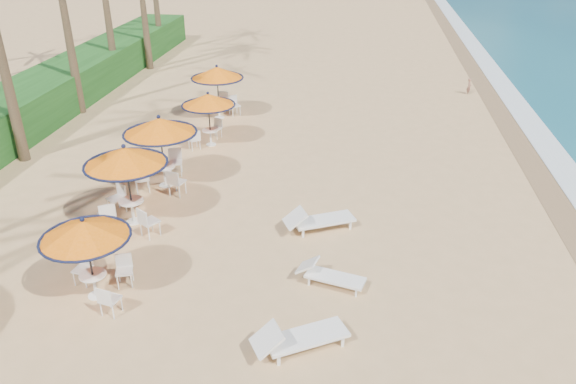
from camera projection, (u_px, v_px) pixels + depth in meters
The scene contains 13 objects.
ground at pixel (288, 315), 13.75m from camera, with size 160.00×160.00×0.00m, color tan.
foam_strip at pixel (563, 168), 21.48m from camera, with size 1.20×140.00×0.04m, color white.
wetsand_band at pixel (539, 167), 21.59m from camera, with size 1.40×140.00×0.02m, color olive.
scrub_hedge at pixel (18, 112), 24.66m from camera, with size 3.00×40.00×1.80m, color #194716.
station_0 at pixel (88, 239), 13.68m from camera, with size 2.22×2.22×2.32m.
station_1 at pixel (125, 167), 16.92m from camera, with size 2.54×2.54×2.65m.
station_2 at pixel (160, 135), 19.25m from camera, with size 2.56×2.58×2.67m.
station_3 at pixel (208, 105), 22.83m from camera, with size 2.21×2.21×2.31m.
station_4 at pixel (218, 77), 25.85m from camera, with size 2.44×2.49×2.54m.
lounger_near at pixel (297, 337), 12.49m from camera, with size 2.26×1.69×0.79m.
lounger_mid at pixel (328, 275), 14.74m from camera, with size 1.91×1.02×0.65m.
lounger_far at pixel (317, 220), 17.21m from camera, with size 2.28×1.58×0.79m.
person at pixel (469, 86), 29.87m from camera, with size 0.33×0.21×0.89m, color #97614D.
Camera 1 is at (1.44, -10.80, 8.91)m, focal length 35.00 mm.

